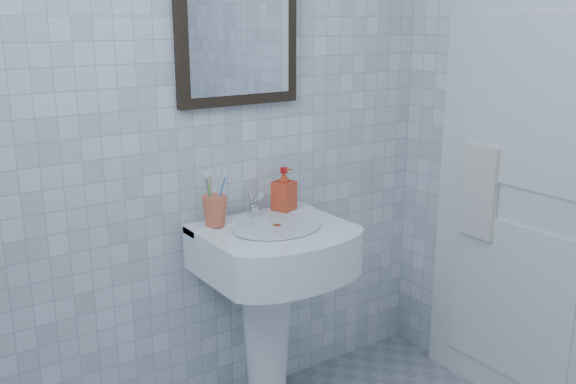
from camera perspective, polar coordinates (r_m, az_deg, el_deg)
wall_back at (r=2.37m, az=-8.50°, el=7.62°), size 2.20×0.02×2.50m
washbasin at (r=2.47m, az=-1.66°, el=-8.70°), size 0.54×0.39×0.83m
faucet at (r=2.44m, az=-2.98°, el=-1.29°), size 0.04×0.09×0.11m
toothbrush_cup at (r=2.35m, az=-6.51°, el=-1.67°), size 0.12×0.12×0.11m
soap_dispenser at (r=2.51m, az=-0.36°, el=0.28°), size 0.10×0.10×0.17m
wall_mirror at (r=2.42m, az=-4.47°, el=15.03°), size 0.50×0.04×0.62m
bathroom_door at (r=2.63m, az=20.27°, el=2.06°), size 0.04×0.80×2.00m
towel_ring at (r=2.70m, az=17.20°, el=3.75°), size 0.01×0.18×0.18m
hand_towel at (r=2.73m, az=16.65°, el=0.00°), size 0.03×0.16×0.38m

